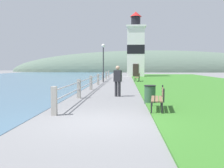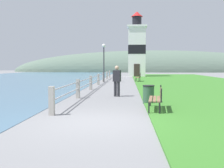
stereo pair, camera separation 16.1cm
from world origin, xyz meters
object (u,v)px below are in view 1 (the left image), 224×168
lighthouse (136,48)px  trash_bin (150,94)px  park_bench_near (159,97)px  person_strolling (118,80)px  park_bench_midway (138,77)px  lamp_post (103,56)px

lighthouse → trash_bin: size_ratio=12.10×
lighthouse → park_bench_near: bearing=-90.5°
person_strolling → trash_bin: person_strolling is taller
park_bench_midway → lamp_post: lamp_post is taller
person_strolling → lamp_post: (-1.88, 11.82, 1.80)m
park_bench_near → trash_bin: size_ratio=2.00×
lighthouse → trash_bin: lighthouse is taller
park_bench_midway → lamp_post: 4.36m
trash_bin → lamp_post: size_ratio=0.21×
park_bench_midway → person_strolling: 12.97m
park_bench_midway → lighthouse: lighthouse is taller
park_bench_near → lamp_post: size_ratio=0.42×
park_bench_midway → lighthouse: (0.22, 13.09, 3.90)m
person_strolling → trash_bin: size_ratio=2.05×
park_bench_midway → person_strolling: bearing=89.0°
park_bench_near → park_bench_midway: bearing=-83.4°
lighthouse → person_strolling: size_ratio=5.90×
lighthouse → lamp_post: (-3.84, -14.12, -1.70)m
park_bench_midway → trash_bin: (-0.20, -15.41, -0.11)m
park_bench_midway → trash_bin: park_bench_midway is taller
park_bench_near → lighthouse: size_ratio=0.17×
lighthouse → lamp_post: 14.73m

